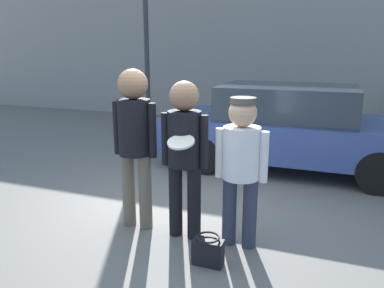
{
  "coord_description": "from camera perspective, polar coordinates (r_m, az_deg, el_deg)",
  "views": [
    {
      "loc": [
        1.74,
        -3.96,
        2.05
      ],
      "look_at": [
        0.32,
        -0.15,
        1.02
      ],
      "focal_mm": 35.0,
      "sensor_mm": 36.0,
      "label": 1
    }
  ],
  "objects": [
    {
      "name": "ground_plane",
      "position": [
        4.79,
        -2.99,
        -11.13
      ],
      "size": [
        56.0,
        56.0,
        0.0
      ],
      "primitive_type": "plane",
      "color": "#66635E"
    },
    {
      "name": "storefront_building",
      "position": [
        11.0,
        11.73,
        14.75
      ],
      "size": [
        24.0,
        0.22,
        4.35
      ],
      "color": "gray",
      "rests_on": "ground"
    },
    {
      "name": "person_left",
      "position": [
        4.25,
        -8.73,
        1.54
      ],
      "size": [
        0.54,
        0.37,
        1.85
      ],
      "color": "#665B4C",
      "rests_on": "ground"
    },
    {
      "name": "person_middle_with_frisbee",
      "position": [
        3.98,
        -1.15,
        -0.36
      ],
      "size": [
        0.53,
        0.57,
        1.74
      ],
      "color": "black",
      "rests_on": "ground"
    },
    {
      "name": "person_right",
      "position": [
        3.85,
        7.51,
        -2.39
      ],
      "size": [
        0.55,
        0.38,
        1.59
      ],
      "color": "#2D3347",
      "rests_on": "ground"
    },
    {
      "name": "parked_car_near",
      "position": [
        6.75,
        14.69,
        2.5
      ],
      "size": [
        4.33,
        1.89,
        1.45
      ],
      "color": "#334784",
      "rests_on": "ground"
    },
    {
      "name": "handbag",
      "position": [
        3.79,
        2.45,
        -15.97
      ],
      "size": [
        0.3,
        0.23,
        0.3
      ],
      "color": "black",
      "rests_on": "ground"
    }
  ]
}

